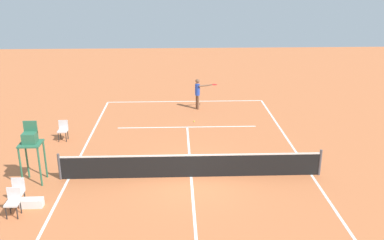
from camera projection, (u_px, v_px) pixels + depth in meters
ground_plane at (191, 177)px, 16.72m from camera, size 60.00×60.00×0.00m
court_lines at (191, 177)px, 16.72m from camera, size 9.71×20.75×0.01m
tennis_net at (191, 165)px, 16.55m from camera, size 10.31×0.10×1.07m
player_serving at (198, 91)px, 24.67m from camera, size 1.35×0.57×1.81m
tennis_ball at (194, 121)px, 22.82m from camera, size 0.07×0.07×0.07m
umpire_chair at (31, 143)px, 15.83m from camera, size 0.80×0.80×2.41m
courtside_chair_near at (17, 191)px, 14.57m from camera, size 0.44×0.46×0.95m
courtside_chair_mid at (63, 129)px, 20.24m from camera, size 0.44×0.46×0.95m
courtside_chair_far at (13, 201)px, 13.92m from camera, size 0.44×0.46×0.95m
equipment_bag at (32, 203)px, 14.55m from camera, size 0.76×0.32×0.30m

